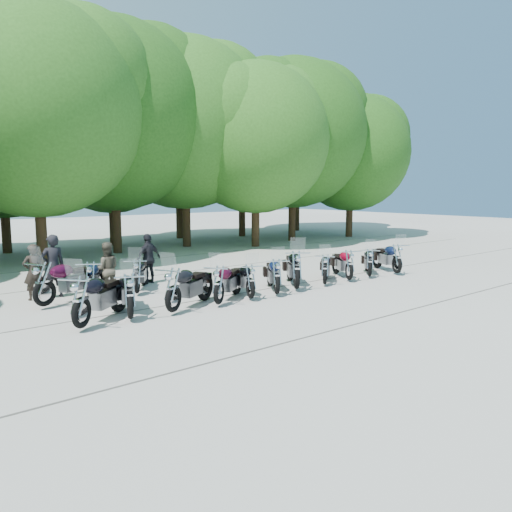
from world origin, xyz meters
TOP-DOWN VIEW (x-y plane):
  - ground at (0.00, 0.00)m, footprint 90.00×90.00m
  - tree_3 at (-3.57, 11.24)m, footprint 8.70×8.70m
  - tree_4 at (0.54, 13.09)m, footprint 9.13×9.13m
  - tree_5 at (4.61, 13.20)m, footprint 9.04×9.04m
  - tree_6 at (7.55, 10.82)m, footprint 8.00×8.00m
  - tree_7 at (11.20, 11.78)m, footprint 8.79×8.79m
  - tree_8 at (15.83, 11.20)m, footprint 7.53×7.53m
  - tree_11 at (-3.76, 16.43)m, footprint 7.56×7.56m
  - tree_12 at (1.80, 16.47)m, footprint 7.88×7.88m
  - tree_13 at (6.69, 17.47)m, footprint 8.31×8.31m
  - tree_14 at (10.68, 16.09)m, footprint 8.02×8.02m
  - tree_15 at (16.61, 17.02)m, footprint 9.67×9.67m
  - motorcycle_0 at (-5.84, 0.53)m, footprint 2.41×2.16m
  - motorcycle_1 at (-4.65, 0.60)m, footprint 1.50×2.43m
  - motorcycle_2 at (-3.51, 0.51)m, footprint 2.46×1.82m
  - motorcycle_3 at (-2.11, 0.50)m, footprint 2.21×1.86m
  - motorcycle_4 at (-0.99, 0.54)m, footprint 1.34×2.17m
  - motorcycle_5 at (-0.03, 0.48)m, footprint 1.81×2.24m
  - motorcycle_6 at (0.93, 0.65)m, footprint 2.14×2.49m
  - motorcycle_7 at (2.23, 0.66)m, footprint 1.99×1.84m
  - motorcycle_8 at (3.44, 0.66)m, footprint 1.72×2.22m
  - motorcycle_9 at (4.54, 0.65)m, footprint 2.00×1.88m
  - motorcycle_10 at (5.84, 0.42)m, footprint 1.67×2.36m
  - motorcycle_11 at (-5.85, 3.22)m, footprint 2.62×1.73m
  - motorcycle_12 at (-4.58, 3.29)m, footprint 1.69×2.33m
  - motorcycle_13 at (-3.19, 3.23)m, footprint 1.77×2.20m
  - rider_0 at (-5.74, 4.54)m, footprint 0.61×0.42m
  - rider_1 at (-3.90, 3.75)m, footprint 0.93×0.81m
  - rider_2 at (-2.01, 4.75)m, footprint 1.06×0.65m
  - rider_3 at (-5.20, 4.52)m, footprint 0.69×0.46m

SIDE VIEW (x-z plane):
  - ground at x=0.00m, z-range 0.00..0.00m
  - motorcycle_7 at x=2.23m, z-range 0.00..1.17m
  - motorcycle_4 at x=-0.99m, z-range 0.00..1.18m
  - motorcycle_9 at x=4.54m, z-range 0.00..1.19m
  - motorcycle_8 at x=3.44m, z-range 0.00..1.24m
  - motorcycle_13 at x=-3.19m, z-range 0.00..1.24m
  - motorcycle_5 at x=-0.03m, z-range 0.00..1.26m
  - motorcycle_3 at x=-2.11m, z-range 0.00..1.26m
  - motorcycle_12 at x=-4.58m, z-range 0.00..1.28m
  - motorcycle_10 at x=5.84m, z-range 0.00..1.30m
  - motorcycle_1 at x=-4.65m, z-range 0.00..1.32m
  - motorcycle_2 at x=-3.51m, z-range 0.00..1.36m
  - motorcycle_0 at x=-5.84m, z-range 0.00..1.41m
  - motorcycle_11 at x=-5.85m, z-range 0.00..1.43m
  - motorcycle_6 at x=0.93m, z-range 0.00..1.43m
  - rider_1 at x=-3.90m, z-range 0.00..1.61m
  - rider_0 at x=-5.74m, z-range 0.00..1.62m
  - rider_2 at x=-2.01m, z-range 0.00..1.68m
  - rider_3 at x=-5.20m, z-range 0.00..1.86m
  - tree_8 at x=15.83m, z-range 0.85..10.10m
  - tree_11 at x=-3.76m, z-range 0.85..10.14m
  - tree_12 at x=1.80m, z-range 0.89..10.56m
  - tree_6 at x=7.55m, z-range 0.90..10.72m
  - tree_14 at x=10.68m, z-range 0.91..10.75m
  - tree_13 at x=6.69m, z-range 0.94..11.14m
  - tree_3 at x=-3.57m, z-range 0.98..11.66m
  - tree_7 at x=11.20m, z-range 0.99..11.79m
  - tree_5 at x=4.61m, z-range 1.02..12.12m
  - tree_4 at x=0.54m, z-range 1.03..12.24m
  - tree_15 at x=16.61m, z-range 1.09..12.96m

